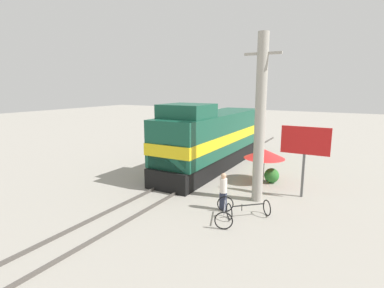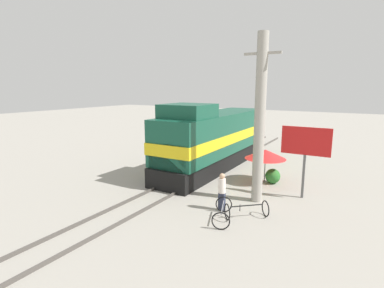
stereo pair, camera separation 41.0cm
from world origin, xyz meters
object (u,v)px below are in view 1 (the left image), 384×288
(billboard_sign, at_px, (305,144))
(person_bystander, at_px, (223,190))
(locomotive, at_px, (212,139))
(bicycle_spare, at_px, (225,212))
(vendor_umbrella, at_px, (264,154))
(utility_pole, at_px, (260,119))
(bicycle, at_px, (248,209))

(billboard_sign, xyz_separation_m, person_bystander, (-2.95, -3.66, -1.84))
(locomotive, height_order, bicycle_spare, locomotive)
(locomotive, relative_size, vendor_umbrella, 5.18)
(utility_pole, xyz_separation_m, billboard_sign, (1.93, 1.65, -1.35))
(vendor_umbrella, distance_m, person_bystander, 5.21)
(vendor_umbrella, relative_size, billboard_sign, 0.65)
(billboard_sign, height_order, bicycle, billboard_sign)
(person_bystander, xyz_separation_m, bicycle_spare, (0.50, -0.99, -0.60))
(billboard_sign, distance_m, bicycle, 4.87)
(locomotive, height_order, utility_pole, utility_pole)
(locomotive, distance_m, vendor_umbrella, 4.51)
(bicycle, bearing_deg, bicycle_spare, -88.66)
(locomotive, bearing_deg, vendor_umbrella, -19.30)
(person_bystander, bearing_deg, billboard_sign, 51.21)
(billboard_sign, bearing_deg, utility_pole, -139.37)
(utility_pole, distance_m, billboard_sign, 2.87)
(vendor_umbrella, bearing_deg, billboard_sign, -30.58)
(utility_pole, distance_m, bicycle_spare, 4.86)
(vendor_umbrella, height_order, person_bystander, vendor_umbrella)
(billboard_sign, bearing_deg, locomotive, 156.29)
(billboard_sign, bearing_deg, vendor_umbrella, 149.42)
(locomotive, xyz_separation_m, utility_pole, (4.80, -4.61, 2.08))
(bicycle, bearing_deg, person_bystander, -141.64)
(locomotive, xyz_separation_m, bicycle, (5.10, -6.84, -1.72))
(person_bystander, distance_m, bicycle_spare, 1.26)
(utility_pole, bearing_deg, person_bystander, -116.85)
(utility_pole, xyz_separation_m, bicycle_spare, (-0.52, -3.01, -3.78))
(locomotive, relative_size, utility_pole, 1.53)
(person_bystander, bearing_deg, bicycle, -9.50)
(billboard_sign, bearing_deg, person_bystander, -128.79)
(billboard_sign, relative_size, person_bystander, 2.07)
(utility_pole, distance_m, vendor_umbrella, 3.98)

